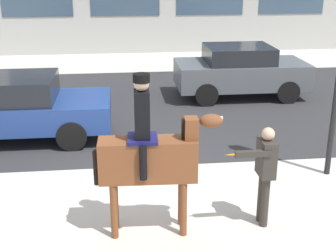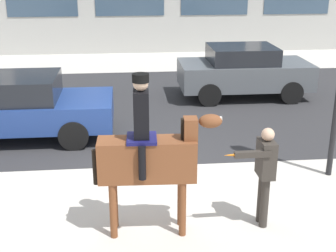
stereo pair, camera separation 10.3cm
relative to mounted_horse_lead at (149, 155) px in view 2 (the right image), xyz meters
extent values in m
plane|color=beige|center=(0.00, 1.91, -1.29)|extent=(80.00, 80.00, 0.00)
cube|color=#2D2D30|center=(0.00, 6.66, -1.29)|extent=(21.39, 8.50, 0.01)
cube|color=brown|center=(-0.04, 0.00, -0.08)|extent=(1.47, 0.50, 0.63)
cylinder|color=brown|center=(0.49, 0.13, -0.84)|extent=(0.11, 0.11, 0.90)
cylinder|color=brown|center=(0.48, -0.17, -0.84)|extent=(0.11, 0.11, 0.90)
cylinder|color=brown|center=(-0.55, 0.18, -0.84)|extent=(0.11, 0.11, 0.90)
cylinder|color=brown|center=(-0.57, -0.13, -0.84)|extent=(0.11, 0.11, 0.90)
cube|color=brown|center=(0.60, -0.02, 0.29)|extent=(0.21, 0.25, 0.54)
cube|color=black|center=(0.48, -0.02, 0.31)|extent=(0.04, 0.08, 0.49)
ellipsoid|color=brown|center=(0.89, -0.04, 0.51)|extent=(0.35, 0.21, 0.21)
cube|color=silver|center=(1.00, -0.04, 0.53)|extent=(0.13, 0.05, 0.08)
cylinder|color=black|center=(-0.80, 0.03, -0.18)|extent=(0.09, 0.09, 0.55)
cube|color=#14144C|center=(-0.11, 0.00, 0.26)|extent=(0.46, 0.50, 0.05)
cube|color=black|center=(-0.11, 0.00, 0.63)|extent=(0.23, 0.33, 0.69)
sphere|color=#D1A889|center=(-0.11, 0.00, 1.09)|extent=(0.22, 0.22, 0.22)
cylinder|color=black|center=(-0.11, 0.00, 1.16)|extent=(0.24, 0.24, 0.12)
cylinder|color=black|center=(-0.10, 0.27, -0.01)|extent=(0.11, 0.11, 0.51)
cylinder|color=black|center=(-0.12, -0.27, -0.01)|extent=(0.11, 0.11, 0.51)
cylinder|color=#332D28|center=(1.79, -0.05, -0.87)|extent=(0.13, 0.13, 0.85)
cylinder|color=#332D28|center=(1.79, 0.11, -0.87)|extent=(0.13, 0.13, 0.85)
cube|color=#332D28|center=(1.79, 0.03, -0.15)|extent=(0.23, 0.40, 0.59)
sphere|color=#D1A889|center=(1.79, 0.03, 0.24)|extent=(0.20, 0.20, 0.20)
cube|color=#332D28|center=(1.52, -0.16, 0.01)|extent=(0.55, 0.10, 0.09)
cone|color=orange|center=(1.17, -0.16, 0.01)|extent=(0.18, 0.05, 0.04)
cube|color=navy|center=(-2.90, 4.35, -0.65)|extent=(4.52, 1.89, 0.61)
cube|color=black|center=(-3.01, 4.35, -0.06)|extent=(2.26, 1.66, 0.55)
cylinder|color=black|center=(-1.49, 3.48, -0.95)|extent=(0.67, 0.23, 0.67)
cylinder|color=black|center=(-1.49, 5.22, -0.95)|extent=(0.67, 0.23, 0.67)
cube|color=#51565B|center=(3.31, 7.29, -0.58)|extent=(3.92, 1.86, 0.74)
cube|color=black|center=(3.21, 7.29, 0.03)|extent=(1.96, 1.64, 0.49)
cylinder|color=black|center=(4.52, 6.43, -0.95)|extent=(0.67, 0.22, 0.67)
cylinder|color=black|center=(4.52, 8.15, -0.95)|extent=(0.67, 0.22, 0.67)
cylinder|color=black|center=(2.09, 6.43, -0.95)|extent=(0.67, 0.22, 0.67)
cylinder|color=black|center=(2.09, 8.15, -0.95)|extent=(0.67, 0.22, 0.67)
camera|label=1|loc=(-0.44, -6.35, 2.73)|focal=50.00mm
camera|label=2|loc=(-0.33, -6.36, 2.73)|focal=50.00mm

